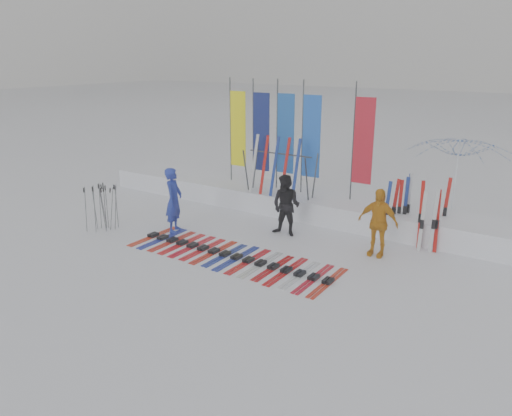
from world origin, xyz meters
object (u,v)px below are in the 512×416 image
Objects in this scene: person_black at (286,206)px; ski_rack at (280,167)px; tent_canopy at (455,181)px; person_blue at (174,200)px; ski_row at (231,256)px; person_yellow at (378,222)px.

ski_rack is at bearing 122.96° from person_black.
person_blue is at bearing -142.27° from tent_canopy.
ski_row is at bearing -127.62° from person_blue.
ski_rack is (-0.76, 3.41, 1.35)m from ski_row.
person_blue reaches higher than person_black.
person_black is 0.77× the size of ski_rack.
person_blue reaches higher than person_yellow.
person_blue is at bearing -155.57° from person_black.
person_yellow is 0.78× the size of ski_rack.
ski_rack is at bearing -157.86° from tent_canopy.
person_blue is at bearing -118.59° from ski_rack.
tent_canopy is at bearing 22.14° from ski_rack.
tent_canopy is (5.91, 4.58, 0.38)m from person_blue.
person_yellow is 0.31× the size of ski_row.
person_yellow is at bearing 35.82° from ski_row.
tent_canopy is 0.54× the size of ski_row.
ski_row is at bearing -101.95° from person_black.
tent_canopy reaches higher than person_black.
tent_canopy is 4.75m from ski_rack.
ski_rack is (-1.05, 1.43, 0.59)m from person_black.
ski_rack reaches higher than person_yellow.
tent_canopy reaches higher than person_yellow.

